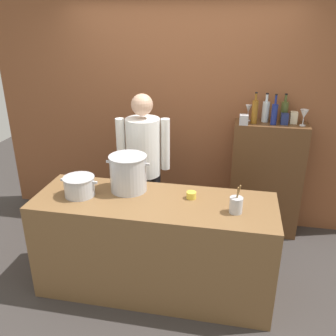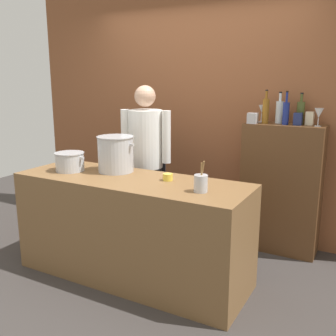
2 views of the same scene
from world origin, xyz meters
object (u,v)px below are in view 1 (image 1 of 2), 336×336
stockpot_small (79,186)px  wine_glass_wide (304,114)px  stockpot_large (128,173)px  butter_jar (191,195)px  spice_tin_cream (294,118)px  wine_glass_short (248,109)px  wine_bottle_amber (255,111)px  wine_bottle_clear (266,111)px  spice_tin_silver (244,120)px  spice_tin_navy (284,119)px  wine_bottle_cobalt (274,114)px  chef (144,162)px  utensil_crock (236,205)px  wine_bottle_olive (284,111)px

stockpot_small → wine_glass_wide: (1.94, 1.19, 0.43)m
stockpot_large → butter_jar: bearing=-5.3°
spice_tin_cream → wine_glass_short: bearing=177.8°
wine_bottle_amber → wine_bottle_clear: size_ratio=1.07×
wine_glass_short → butter_jar: bearing=-111.2°
wine_bottle_clear → spice_tin_cream: (0.29, -0.01, -0.05)m
butter_jar → spice_tin_silver: size_ratio=0.81×
wine_glass_short → spice_tin_silver: 0.18m
stockpot_small → butter_jar: 0.96m
wine_bottle_clear → spice_tin_cream: 0.29m
butter_jar → wine_glass_short: (0.44, 1.14, 0.49)m
butter_jar → spice_tin_navy: 1.41m
wine_glass_wide → spice_tin_silver: size_ratio=1.63×
spice_tin_navy → butter_jar: bearing=-127.1°
wine_bottle_cobalt → spice_tin_navy: size_ratio=2.75×
stockpot_large → spice_tin_navy: spice_tin_navy is taller
chef → stockpot_small: (-0.39, -0.69, 0.02)m
stockpot_small → spice_tin_cream: bearing=34.0°
utensil_crock → wine_glass_short: size_ratio=1.39×
wine_bottle_amber → spice_tin_cream: size_ratio=2.61×
utensil_crock → spice_tin_silver: bearing=88.8°
wine_glass_short → spice_tin_cream: wine_glass_short is taller
stockpot_small → wine_bottle_amber: size_ratio=1.02×
utensil_crock → spice_tin_cream: size_ratio=1.92×
utensil_crock → spice_tin_cream: bearing=67.7°
stockpot_small → spice_tin_navy: 2.16m
wine_glass_short → spice_tin_silver: wine_glass_short is taller
wine_bottle_cobalt → butter_jar: bearing=-123.9°
spice_tin_cream → spice_tin_navy: bearing=-150.7°
stockpot_small → butter_jar: size_ratio=3.95×
wine_bottle_cobalt → spice_tin_cream: wine_bottle_cobalt is taller
wine_bottle_cobalt → wine_bottle_olive: 0.17m
wine_bottle_olive → wine_glass_wide: bearing=-32.4°
stockpot_large → spice_tin_navy: size_ratio=3.41×
wine_bottle_amber → butter_jar: bearing=-115.6°
wine_glass_wide → spice_tin_silver: 0.60m
wine_bottle_clear → chef: bearing=-154.1°
stockpot_small → wine_bottle_olive: bearing=36.5°
stockpot_small → spice_tin_cream: size_ratio=2.65×
wine_bottle_amber → spice_tin_navy: size_ratio=2.83×
spice_tin_silver → wine_glass_short: bearing=75.3°
wine_bottle_cobalt → spice_tin_cream: 0.23m
butter_jar → spice_tin_silver: spice_tin_silver is taller
wine_bottle_olive → wine_bottle_amber: (-0.31, -0.12, 0.01)m
chef → stockpot_large: bearing=79.4°
wine_bottle_clear → wine_bottle_olive: bearing=10.7°
utensil_crock → wine_bottle_olive: wine_bottle_olive is taller
stockpot_small → wine_bottle_clear: wine_bottle_clear is taller
butter_jar → spice_tin_silver: (0.40, 0.98, 0.42)m
utensil_crock → wine_bottle_amber: wine_bottle_amber is taller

